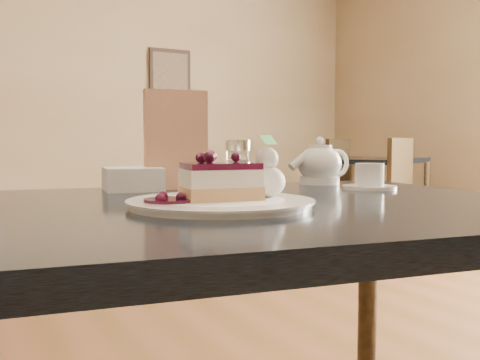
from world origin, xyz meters
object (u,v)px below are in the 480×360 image
tea_set (329,168)px  bg_table_far_right (365,232)px  main_table (212,249)px  dessert_plate (221,203)px  cheesecake_slice (221,182)px

tea_set → bg_table_far_right: (2.44, 2.65, -0.76)m
tea_set → bg_table_far_right: size_ratio=0.16×
main_table → dessert_plate: 0.10m
main_table → bg_table_far_right: size_ratio=0.74×
tea_set → cheesecake_slice: bearing=-146.9°
dessert_plate → cheesecake_slice: 0.04m
cheesecake_slice → bg_table_far_right: cheesecake_slice is taller
main_table → dessert_plate: (-0.01, -0.05, 0.09)m
tea_set → dessert_plate: bearing=-146.9°
dessert_plate → cheesecake_slice: size_ratio=2.26×
dessert_plate → cheesecake_slice: bearing=116.6°
tea_set → bg_table_far_right: bearing=47.4°
main_table → cheesecake_slice: bearing=-90.0°
dessert_plate → tea_set: (0.45, 0.29, 0.04)m
dessert_plate → tea_set: 0.54m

